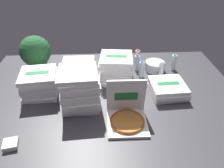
{
  "coord_description": "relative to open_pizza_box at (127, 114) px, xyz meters",
  "views": [
    {
      "loc": [
        -0.04,
        -1.98,
        1.55
      ],
      "look_at": [
        0.05,
        0.1,
        0.14
      ],
      "focal_mm": 34.27,
      "sensor_mm": 36.0,
      "label": 1
    }
  ],
  "objects": [
    {
      "name": "water_bottle_1",
      "position": [
        0.25,
        1.03,
        0.03
      ],
      "size": [
        0.07,
        0.07,
        0.23
      ],
      "color": "silver",
      "rests_on": "ground_plane"
    },
    {
      "name": "ice_bucket",
      "position": [
        0.5,
        1.01,
        -0.02
      ],
      "size": [
        0.27,
        0.27,
        0.13
      ],
      "primitive_type": "cylinder",
      "color": "#B7BABF",
      "rests_on": "ground_plane"
    },
    {
      "name": "potted_plant",
      "position": [
        -1.13,
        1.05,
        0.21
      ],
      "size": [
        0.41,
        0.41,
        0.52
      ],
      "color": "#513323",
      "rests_on": "ground_plane"
    },
    {
      "name": "open_pizza_box",
      "position": [
        0.0,
        0.0,
        0.0
      ],
      "size": [
        0.4,
        0.41,
        0.42
      ],
      "color": "white",
      "rests_on": "ground_plane"
    },
    {
      "name": "napkin_pile",
      "position": [
        -1.08,
        -0.28,
        -0.06
      ],
      "size": [
        0.15,
        0.15,
        0.05
      ],
      "primitive_type": "cube",
      "rotation": [
        0.0,
        0.0,
        0.19
      ],
      "color": "white",
      "rests_on": "ground_plane"
    },
    {
      "name": "pizza_stack_right_far",
      "position": [
        -0.48,
        0.28,
        0.13
      ],
      "size": [
        0.47,
        0.46,
        0.44
      ],
      "color": "white",
      "rests_on": "ground_plane"
    },
    {
      "name": "pizza_stack_center_far",
      "position": [
        0.54,
        0.44,
        -0.01
      ],
      "size": [
        0.43,
        0.44,
        0.15
      ],
      "color": "white",
      "rests_on": "ground_plane"
    },
    {
      "name": "water_bottle_2",
      "position": [
        0.28,
        1.2,
        0.03
      ],
      "size": [
        0.07,
        0.07,
        0.23
      ],
      "color": "silver",
      "rests_on": "ground_plane"
    },
    {
      "name": "pizza_stack_right_near",
      "position": [
        -0.54,
        0.73,
        0.06
      ],
      "size": [
        0.44,
        0.44,
        0.29
      ],
      "color": "white",
      "rests_on": "ground_plane"
    },
    {
      "name": "water_bottle_4",
      "position": [
        0.77,
        1.02,
        0.03
      ],
      "size": [
        0.07,
        0.07,
        0.23
      ],
      "color": "white",
      "rests_on": "ground_plane"
    },
    {
      "name": "water_bottle_3",
      "position": [
        0.28,
        0.84,
        0.03
      ],
      "size": [
        0.07,
        0.07,
        0.23
      ],
      "color": "white",
      "rests_on": "ground_plane"
    },
    {
      "name": "water_bottle_0",
      "position": [
        0.55,
        0.83,
        0.03
      ],
      "size": [
        0.07,
        0.07,
        0.23
      ],
      "color": "white",
      "rests_on": "ground_plane"
    },
    {
      "name": "ground_plane",
      "position": [
        -0.18,
        0.37,
        -0.09
      ],
      "size": [
        3.2,
        2.4,
        0.02
      ],
      "primitive_type": "cube",
      "color": "#38383D"
    },
    {
      "name": "pizza_stack_center_near",
      "position": [
        -0.97,
        0.53,
        0.06
      ],
      "size": [
        0.47,
        0.46,
        0.29
      ],
      "color": "white",
      "rests_on": "ground_plane"
    },
    {
      "name": "pizza_stack_left_mid",
      "position": [
        -0.06,
        0.8,
        0.09
      ],
      "size": [
        0.46,
        0.46,
        0.34
      ],
      "color": "white",
      "rests_on": "ground_plane"
    }
  ]
}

